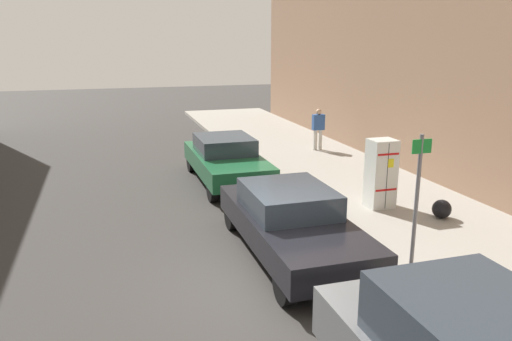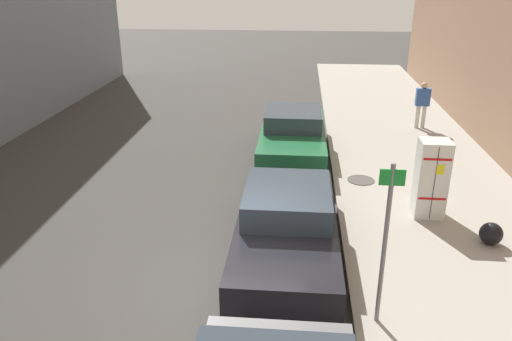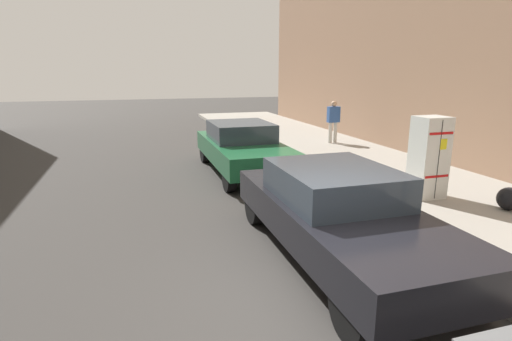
% 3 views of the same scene
% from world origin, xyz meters
% --- Properties ---
extents(ground_plane, '(80.00, 80.00, 0.00)m').
position_xyz_m(ground_plane, '(0.00, 0.00, 0.00)').
color(ground_plane, '#383533').
extents(discarded_refrigerator, '(0.65, 0.59, 1.75)m').
position_xyz_m(discarded_refrigerator, '(-3.95, -2.91, 1.04)').
color(discarded_refrigerator, silver).
rests_on(discarded_refrigerator, sidewalk_slab).
extents(manhole_cover, '(0.70, 0.70, 0.02)m').
position_xyz_m(manhole_cover, '(-2.69, -4.76, 0.17)').
color(manhole_cover, '#47443F').
rests_on(manhole_cover, sidewalk_slab).
extents(trash_bag, '(0.45, 0.45, 0.45)m').
position_xyz_m(trash_bag, '(-4.93, -1.71, 0.39)').
color(trash_bag, black).
rests_on(trash_bag, sidewalk_slab).
extents(pedestrian_walking_far, '(0.46, 0.22, 1.59)m').
position_xyz_m(pedestrian_walking_far, '(-5.21, -9.66, 1.07)').
color(pedestrian_walking_far, beige).
rests_on(pedestrian_walking_far, sidewalk_slab).
extents(parked_sedan_green, '(1.87, 4.64, 1.42)m').
position_xyz_m(parked_sedan_green, '(-0.85, -6.80, 0.75)').
color(parked_sedan_green, '#1E6038').
rests_on(parked_sedan_green, ground).
extents(parked_sedan_dark, '(1.88, 4.79, 1.40)m').
position_xyz_m(parked_sedan_dark, '(-0.85, -1.15, 0.73)').
color(parked_sedan_dark, black).
rests_on(parked_sedan_dark, ground).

